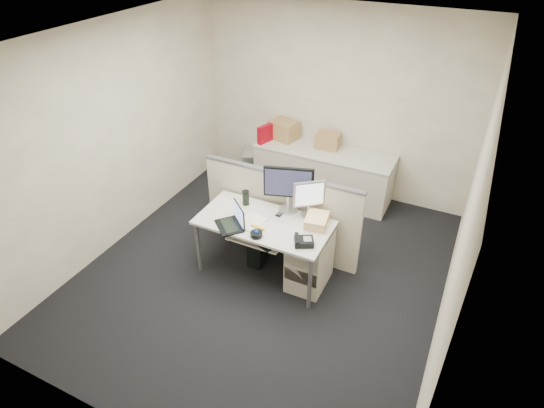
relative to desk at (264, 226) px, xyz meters
The scene contains 29 objects.
floor 0.67m from the desk, ahead, with size 4.00×4.50×0.01m, color black.
ceiling 2.04m from the desk, ahead, with size 4.00×4.50×0.01m, color white.
wall_back 2.35m from the desk, 90.00° to the left, with size 4.00×0.02×2.70m, color #B4A999.
wall_front 2.35m from the desk, 90.00° to the right, with size 4.00×0.02×2.70m, color #B4A999.
wall_left 2.11m from the desk, behind, with size 0.02×4.50×2.70m, color #B4A999.
wall_right 2.11m from the desk, ahead, with size 0.02×4.50×2.70m, color #B4A999.
desk is the anchor object (origin of this frame).
keyboard_tray 0.19m from the desk, 90.00° to the right, with size 0.62×0.32×0.02m, color beige.
drawer_pedestal 0.65m from the desk, ahead, with size 0.40×0.55×0.65m, color #BDB3A1.
cubicle_partition 0.46m from the desk, 90.00° to the left, with size 2.00×0.06×1.10m, color beige.
back_counter 1.95m from the desk, 90.00° to the left, with size 2.00×0.60×0.72m, color #BDB3A1.
monitor_main 0.49m from the desk, 64.89° to the left, with size 0.56×0.22×0.56m, color black.
monitor_small 0.59m from the desk, 38.66° to the left, with size 0.36×0.18×0.44m, color #B7B7BC.
laptop 0.44m from the desk, 139.56° to the right, with size 0.33×0.25×0.25m, color black.
trackball 0.30m from the desk, 79.87° to the right, with size 0.13×0.13×0.05m, color black.
desk_phone 0.59m from the desk, 17.93° to the right, with size 0.20×0.16×0.06m, color black.
paper_stack 0.16m from the desk, 146.31° to the right, with size 0.24×0.31×0.01m, color silver.
sticky_pad 0.09m from the desk, behind, with size 0.07×0.07×0.01m, color yellow.
travel_mug 0.44m from the desk, 147.85° to the left, with size 0.08×0.08×0.17m, color black.
banana 0.17m from the desk, 90.00° to the right, with size 0.18×0.04×0.04m, color yellow.
cellphone 0.24m from the desk, 63.43° to the left, with size 0.06×0.11×0.01m, color black.
manila_folders 0.60m from the desk, 19.98° to the left, with size 0.23×0.30×0.11m, color beige.
keyboard 0.23m from the desk, 77.20° to the right, with size 0.43×0.15×0.02m, color black.
pc_tower_desk 0.52m from the desk, 126.87° to the left, with size 0.18×0.44×0.41m, color black.
pc_tower_spare_dark 2.00m from the desk, 122.79° to the left, with size 0.16×0.40×0.37m, color black.
pc_tower_spare_silver 2.46m from the desk, 122.64° to the left, with size 0.17×0.42×0.40m, color #B7B7BC.
cardboard_box_left 2.18m from the desk, 108.85° to the left, with size 0.40×0.30×0.30m, color #9C7C47.
cardboard_box_right 2.06m from the desk, 90.00° to the left, with size 0.33×0.26×0.24m, color #9C7C47.
red_binder 2.04m from the desk, 115.89° to the left, with size 0.07×0.30×0.28m, color maroon.
Camera 1 is at (1.89, -3.68, 3.68)m, focal length 30.00 mm.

